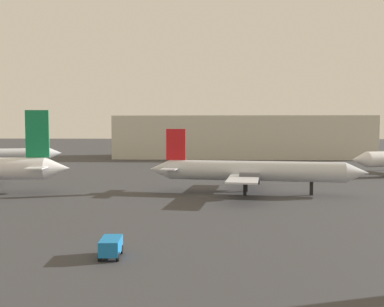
{
  "coord_description": "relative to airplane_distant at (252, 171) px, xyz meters",
  "views": [
    {
      "loc": [
        2.81,
        -13.45,
        8.83
      ],
      "look_at": [
        -0.4,
        51.59,
        4.75
      ],
      "focal_mm": 39.99,
      "sensor_mm": 36.0,
      "label": 1
    }
  ],
  "objects": [
    {
      "name": "terminal_building",
      "position": [
        2.91,
        68.36,
        2.92
      ],
      "size": [
        70.93,
        21.26,
        11.84
      ],
      "primitive_type": "cube",
      "color": "beige",
      "rests_on": "ground_plane"
    },
    {
      "name": "airplane_distant",
      "position": [
        0.0,
        0.0,
        0.0
      ],
      "size": [
        28.7,
        20.12,
        8.54
      ],
      "rotation": [
        0.0,
        0.0,
        -0.13
      ],
      "color": "silver",
      "rests_on": "ground_plane"
    },
    {
      "name": "baggage_cart",
      "position": [
        -12.04,
        -28.25,
        -2.25
      ],
      "size": [
        1.53,
        2.49,
        1.3
      ],
      "rotation": [
        0.0,
        0.0,
        4.78
      ],
      "color": "#1972BF",
      "rests_on": "ground_plane"
    }
  ]
}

